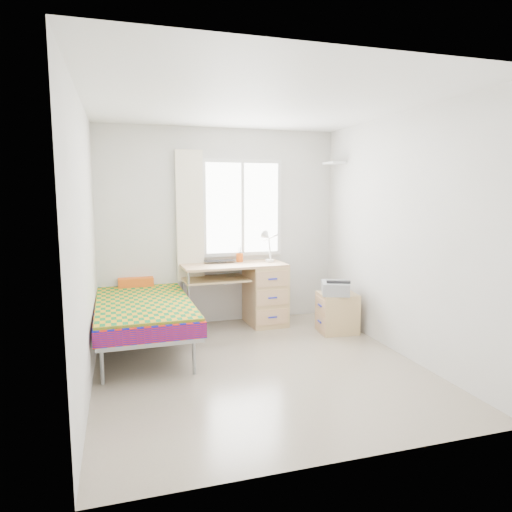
{
  "coord_description": "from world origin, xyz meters",
  "views": [
    {
      "loc": [
        -1.3,
        -4.25,
        1.75
      ],
      "look_at": [
        0.14,
        0.55,
        1.06
      ],
      "focal_mm": 32.0,
      "sensor_mm": 36.0,
      "label": 1
    }
  ],
  "objects_px": {
    "chair": "(265,288)",
    "cabinet": "(337,313)",
    "desk": "(260,291)",
    "bed": "(142,305)",
    "printer": "(335,288)"
  },
  "relations": [
    {
      "from": "chair",
      "to": "cabinet",
      "type": "distance_m",
      "value": 1.04
    },
    {
      "from": "bed",
      "to": "printer",
      "type": "bearing_deg",
      "value": -7.62
    },
    {
      "from": "desk",
      "to": "cabinet",
      "type": "bearing_deg",
      "value": -39.22
    },
    {
      "from": "bed",
      "to": "cabinet",
      "type": "height_order",
      "value": "bed"
    },
    {
      "from": "desk",
      "to": "printer",
      "type": "height_order",
      "value": "desk"
    },
    {
      "from": "chair",
      "to": "printer",
      "type": "height_order",
      "value": "chair"
    },
    {
      "from": "cabinet",
      "to": "printer",
      "type": "bearing_deg",
      "value": -147.36
    },
    {
      "from": "chair",
      "to": "cabinet",
      "type": "height_order",
      "value": "chair"
    },
    {
      "from": "printer",
      "to": "cabinet",
      "type": "bearing_deg",
      "value": 47.66
    },
    {
      "from": "desk",
      "to": "cabinet",
      "type": "relative_size",
      "value": 2.69
    },
    {
      "from": "desk",
      "to": "cabinet",
      "type": "distance_m",
      "value": 1.06
    },
    {
      "from": "bed",
      "to": "printer",
      "type": "relative_size",
      "value": 4.8
    },
    {
      "from": "bed",
      "to": "cabinet",
      "type": "bearing_deg",
      "value": -6.94
    },
    {
      "from": "bed",
      "to": "chair",
      "type": "relative_size",
      "value": 2.67
    },
    {
      "from": "bed",
      "to": "chair",
      "type": "distance_m",
      "value": 1.7
    }
  ]
}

